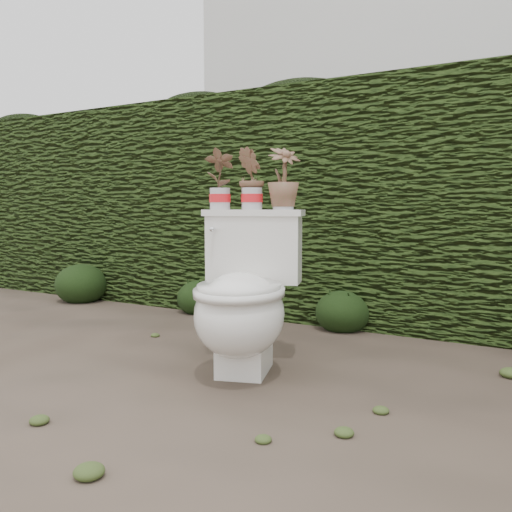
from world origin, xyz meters
The scene contains 9 objects.
ground centered at (0.00, 0.00, 0.00)m, with size 60.00×60.00×0.00m, color brown.
hedge centered at (0.00, 1.60, 0.80)m, with size 8.00×1.00×1.60m, color #344D19.
toilet centered at (-0.12, -0.02, 0.36)m, with size 0.65×0.79×0.78m.
potted_plant_left centered at (-0.36, 0.15, 0.92)m, with size 0.16×0.11×0.29m, color #266B21.
potted_plant_center centered at (-0.21, 0.21, 0.92)m, with size 0.16×0.13×0.29m, color #266B21.
potted_plant_right centered at (-0.05, 0.26, 0.92)m, with size 0.17×0.17×0.30m, color #266B21.
liriope_clump_0 centered at (-2.34, 0.99, 0.17)m, with size 0.43×0.43×0.34m, color #1E3311.
liriope_clump_1 centered at (-1.19, 1.10, 0.14)m, with size 0.34×0.34×0.27m, color #1E3311.
liriope_clump_2 centered at (-0.06, 1.10, 0.14)m, with size 0.35×0.35×0.28m, color #1E3311.
Camera 1 is at (1.20, -2.16, 0.79)m, focal length 38.00 mm.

